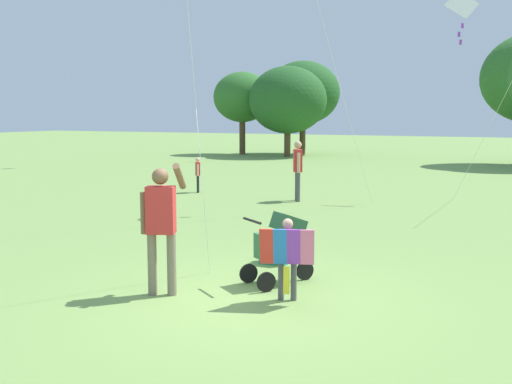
{
  "coord_description": "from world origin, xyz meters",
  "views": [
    {
      "loc": [
        3.42,
        -6.97,
        2.43
      ],
      "look_at": [
        -0.33,
        0.95,
        1.3
      ],
      "focal_mm": 42.72,
      "sensor_mm": 36.0,
      "label": 1
    }
  ],
  "objects_px": {
    "person_red_shirt": "(198,172)",
    "cooler_box": "(275,253)",
    "stroller": "(282,242)",
    "person_couple_left": "(298,166)",
    "kite_orange_delta": "(464,13)",
    "person_adult_flyer": "(161,219)",
    "child_with_butterfly_kite": "(287,252)"
  },
  "relations": [
    {
      "from": "person_red_shirt",
      "to": "person_couple_left",
      "type": "distance_m",
      "value": 3.52
    },
    {
      "from": "child_with_butterfly_kite",
      "to": "person_couple_left",
      "type": "xyz_separation_m",
      "value": [
        -3.23,
        8.6,
        0.33
      ]
    },
    {
      "from": "cooler_box",
      "to": "stroller",
      "type": "bearing_deg",
      "value": -62.05
    },
    {
      "from": "child_with_butterfly_kite",
      "to": "person_adult_flyer",
      "type": "xyz_separation_m",
      "value": [
        -1.63,
        -0.46,
        0.38
      ]
    },
    {
      "from": "person_couple_left",
      "to": "stroller",
      "type": "bearing_deg",
      "value": -70.11
    },
    {
      "from": "person_adult_flyer",
      "to": "kite_orange_delta",
      "type": "xyz_separation_m",
      "value": [
        2.37,
        11.33,
        4.15
      ]
    },
    {
      "from": "child_with_butterfly_kite",
      "to": "cooler_box",
      "type": "bearing_deg",
      "value": 117.95
    },
    {
      "from": "person_red_shirt",
      "to": "cooler_box",
      "type": "height_order",
      "value": "person_red_shirt"
    },
    {
      "from": "person_adult_flyer",
      "to": "stroller",
      "type": "xyz_separation_m",
      "value": [
        1.25,
        1.18,
        -0.43
      ]
    },
    {
      "from": "person_red_shirt",
      "to": "cooler_box",
      "type": "relative_size",
      "value": 2.43
    },
    {
      "from": "cooler_box",
      "to": "person_couple_left",
      "type": "bearing_deg",
      "value": 108.54
    },
    {
      "from": "child_with_butterfly_kite",
      "to": "cooler_box",
      "type": "height_order",
      "value": "child_with_butterfly_kite"
    },
    {
      "from": "kite_orange_delta",
      "to": "person_couple_left",
      "type": "height_order",
      "value": "kite_orange_delta"
    },
    {
      "from": "stroller",
      "to": "person_couple_left",
      "type": "height_order",
      "value": "person_couple_left"
    },
    {
      "from": "stroller",
      "to": "kite_orange_delta",
      "type": "height_order",
      "value": "kite_orange_delta"
    },
    {
      "from": "kite_orange_delta",
      "to": "person_red_shirt",
      "type": "height_order",
      "value": "kite_orange_delta"
    },
    {
      "from": "person_adult_flyer",
      "to": "child_with_butterfly_kite",
      "type": "bearing_deg",
      "value": 15.83
    },
    {
      "from": "kite_orange_delta",
      "to": "cooler_box",
      "type": "distance_m",
      "value": 10.5
    },
    {
      "from": "person_adult_flyer",
      "to": "kite_orange_delta",
      "type": "bearing_deg",
      "value": 78.17
    },
    {
      "from": "person_adult_flyer",
      "to": "kite_orange_delta",
      "type": "height_order",
      "value": "kite_orange_delta"
    },
    {
      "from": "stroller",
      "to": "person_couple_left",
      "type": "bearing_deg",
      "value": 109.89
    },
    {
      "from": "person_adult_flyer",
      "to": "cooler_box",
      "type": "distance_m",
      "value": 2.5
    },
    {
      "from": "person_adult_flyer",
      "to": "person_couple_left",
      "type": "height_order",
      "value": "person_adult_flyer"
    },
    {
      "from": "kite_orange_delta",
      "to": "person_couple_left",
      "type": "bearing_deg",
      "value": -150.27
    },
    {
      "from": "person_adult_flyer",
      "to": "cooler_box",
      "type": "xyz_separation_m",
      "value": [
        0.68,
        2.25,
        -0.86
      ]
    },
    {
      "from": "person_red_shirt",
      "to": "cooler_box",
      "type": "distance_m",
      "value": 9.26
    },
    {
      "from": "person_red_shirt",
      "to": "kite_orange_delta",
      "type": "bearing_deg",
      "value": 13.92
    },
    {
      "from": "kite_orange_delta",
      "to": "cooler_box",
      "type": "relative_size",
      "value": 13.0
    },
    {
      "from": "child_with_butterfly_kite",
      "to": "kite_orange_delta",
      "type": "relative_size",
      "value": 0.19
    },
    {
      "from": "child_with_butterfly_kite",
      "to": "person_adult_flyer",
      "type": "distance_m",
      "value": 1.74
    },
    {
      "from": "kite_orange_delta",
      "to": "cooler_box",
      "type": "xyz_separation_m",
      "value": [
        -1.69,
        -9.08,
        -5.01
      ]
    },
    {
      "from": "child_with_butterfly_kite",
      "to": "stroller",
      "type": "height_order",
      "value": "child_with_butterfly_kite"
    }
  ]
}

